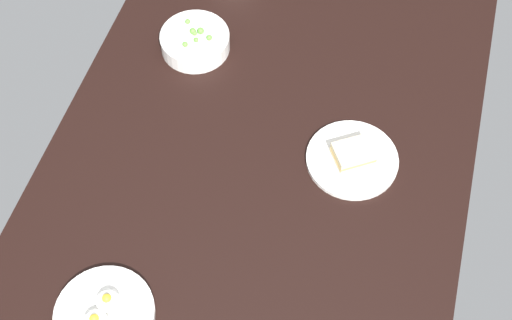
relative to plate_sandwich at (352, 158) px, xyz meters
The scene contains 4 objects.
dining_table 20.33cm from the plate_sandwich, 109.02° to the left, with size 149.49×87.64×4.00cm, color black.
plate_sandwich is the anchor object (origin of this frame).
bowl_peas 46.19cm from the plate_sandwich, 63.54° to the left, with size 16.07×16.07×5.71cm.
plate_eggs 58.36cm from the plate_sandwich, 141.05° to the left, with size 18.42×18.42×4.79cm.
Camera 1 is at (-73.31, -20.92, 126.78)cm, focal length 48.73 mm.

